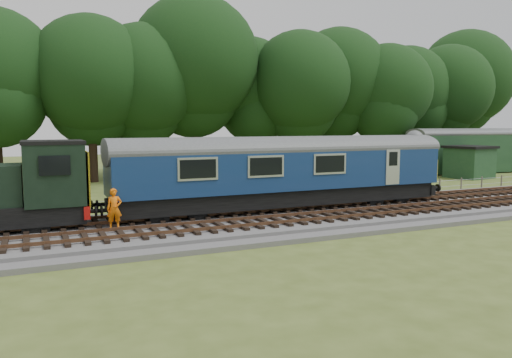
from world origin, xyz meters
name	(u,v)px	position (x,y,z in m)	size (l,w,h in m)	color
ground	(326,217)	(0.00, 0.00, 0.00)	(120.00, 120.00, 0.00)	#485921
ballast	(326,214)	(0.00, 0.00, 0.17)	(70.00, 7.00, 0.35)	#4C4C4F
track_north	(312,205)	(0.00, 1.40, 0.42)	(67.20, 2.40, 0.21)	black
track_south	(344,215)	(0.00, -1.60, 0.42)	(67.20, 2.40, 0.21)	black
fence	(286,205)	(0.00, 4.50, 0.00)	(64.00, 0.12, 1.00)	#6B6054
tree_line	(197,176)	(0.00, 22.00, 0.00)	(70.00, 8.00, 18.00)	black
dmu_railcar	(286,166)	(-1.62, 1.40, 2.61)	(18.05, 2.86, 3.88)	black
worker	(114,209)	(-10.57, -0.11, 1.22)	(0.63, 0.41, 1.73)	orange
parked_coach	(485,148)	(27.25, 14.29, 2.39)	(16.81, 4.22, 4.25)	#1C3D23
shed	(469,162)	(21.77, 11.04, 1.45)	(3.95, 3.95, 2.86)	#1C3D23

